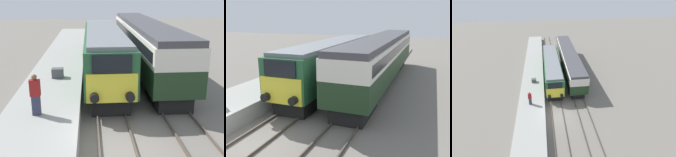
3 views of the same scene
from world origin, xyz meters
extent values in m
plane|color=slate|center=(0.00, 0.00, 0.00)|extent=(120.00, 120.00, 0.00)
cube|color=gray|center=(-3.30, 8.00, 0.47)|extent=(3.50, 50.00, 0.95)
cube|color=#4C4238|center=(-0.72, 5.00, 0.07)|extent=(0.07, 60.00, 0.14)
cube|color=#4C4238|center=(0.72, 5.00, 0.07)|extent=(0.07, 60.00, 0.14)
cube|color=#4C4238|center=(2.68, 5.00, 0.07)|extent=(0.07, 60.00, 0.14)
cube|color=#4C4238|center=(4.12, 5.00, 0.07)|extent=(0.07, 60.00, 0.14)
cube|color=black|center=(0.00, 5.37, 0.50)|extent=(2.03, 4.00, 1.00)
cube|color=black|center=(0.00, 15.05, 0.50)|extent=(2.03, 4.00, 1.00)
cube|color=#235633|center=(0.00, 10.21, 2.21)|extent=(2.70, 14.68, 2.42)
cube|color=yellow|center=(0.00, 2.83, 1.73)|extent=(2.48, 0.10, 1.45)
cube|color=black|center=(0.00, 2.83, 2.93)|extent=(1.89, 0.10, 0.87)
cube|color=slate|center=(0.00, 10.21, 3.54)|extent=(2.38, 14.09, 0.24)
cylinder|color=black|center=(-0.85, 2.62, 1.35)|extent=(0.44, 0.35, 0.44)
cylinder|color=black|center=(0.85, 2.62, 1.35)|extent=(0.44, 0.35, 0.44)
cube|color=black|center=(3.40, 5.16, 0.47)|extent=(1.89, 3.60, 0.95)
cube|color=black|center=(3.40, 20.26, 0.47)|extent=(1.89, 3.60, 0.95)
cube|color=#1E381E|center=(3.40, 12.71, 1.68)|extent=(2.70, 19.51, 1.47)
cube|color=silver|center=(3.40, 12.71, 2.99)|extent=(2.71, 19.51, 1.15)
cube|color=black|center=(3.40, 12.71, 2.99)|extent=(2.75, 18.73, 0.63)
cube|color=#424247|center=(3.40, 12.71, 3.75)|extent=(2.48, 19.51, 0.36)
cube|color=#4C4C51|center=(-3.09, 7.49, 1.25)|extent=(0.70, 0.56, 0.60)
camera|label=1|loc=(-1.02, -9.81, 6.10)|focal=45.00mm
camera|label=2|loc=(7.30, -7.87, 5.62)|focal=40.00mm
camera|label=3|loc=(-1.34, -16.99, 15.40)|focal=28.00mm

